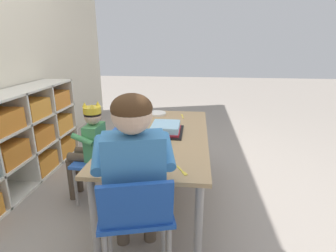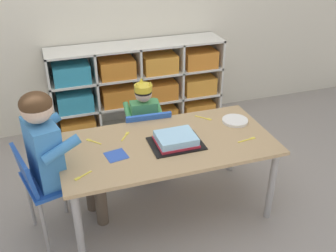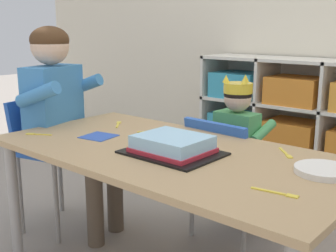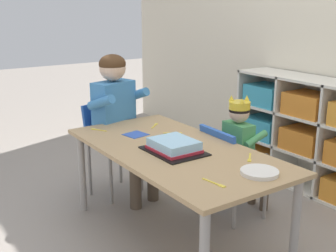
{
  "view_description": "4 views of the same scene",
  "coord_description": "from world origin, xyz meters",
  "px_view_note": "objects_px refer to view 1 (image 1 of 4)",
  "views": [
    {
      "loc": [
        -1.95,
        -0.27,
        1.29
      ],
      "look_at": [
        -0.04,
        -0.06,
        0.67
      ],
      "focal_mm": 28.45,
      "sensor_mm": 36.0,
      "label": 1
    },
    {
      "loc": [
        -0.72,
        -2.16,
        1.99
      ],
      "look_at": [
        0.01,
        0.02,
        0.71
      ],
      "focal_mm": 41.89,
      "sensor_mm": 36.0,
      "label": 2
    },
    {
      "loc": [
        1.06,
        -1.24,
        1.06
      ],
      "look_at": [
        0.02,
        -0.03,
        0.69
      ],
      "focal_mm": 45.98,
      "sensor_mm": 36.0,
      "label": 3
    },
    {
      "loc": [
        1.99,
        -1.41,
        1.41
      ],
      "look_at": [
        -0.03,
        -0.02,
        0.72
      ],
      "focal_mm": 46.66,
      "sensor_mm": 36.0,
      "label": 4
    }
  ],
  "objects_px": {
    "activity_table": "(160,141)",
    "fork_at_table_front_edge": "(182,171)",
    "birthday_cake_on_tray": "(166,129)",
    "fork_by_napkin": "(182,116)",
    "classroom_chair_blue": "(104,156)",
    "adult_helper_seated": "(134,168)",
    "classroom_chair_adult_side": "(136,216)",
    "fork_scattered_mid_table": "(131,145)",
    "paper_plate_stack": "(156,114)",
    "child_with_crown": "(90,140)",
    "fork_near_child_seat": "(140,119)",
    "fork_beside_plate_stack": "(122,159)"
  },
  "relations": [
    {
      "from": "classroom_chair_adult_side",
      "to": "paper_plate_stack",
      "type": "distance_m",
      "value": 1.43
    },
    {
      "from": "birthday_cake_on_tray",
      "to": "fork_beside_plate_stack",
      "type": "relative_size",
      "value": 3.42
    },
    {
      "from": "fork_beside_plate_stack",
      "to": "fork_scattered_mid_table",
      "type": "height_order",
      "value": "same"
    },
    {
      "from": "fork_near_child_seat",
      "to": "classroom_chair_blue",
      "type": "bearing_deg",
      "value": 17.75
    },
    {
      "from": "paper_plate_stack",
      "to": "fork_scattered_mid_table",
      "type": "relative_size",
      "value": 1.75
    },
    {
      "from": "child_with_crown",
      "to": "classroom_chair_adult_side",
      "type": "relative_size",
      "value": 1.2
    },
    {
      "from": "activity_table",
      "to": "fork_near_child_seat",
      "type": "relative_size",
      "value": 13.42
    },
    {
      "from": "classroom_chair_blue",
      "to": "classroom_chair_adult_side",
      "type": "bearing_deg",
      "value": 32.18
    },
    {
      "from": "adult_helper_seated",
      "to": "paper_plate_stack",
      "type": "distance_m",
      "value": 1.32
    },
    {
      "from": "child_with_crown",
      "to": "fork_scattered_mid_table",
      "type": "distance_m",
      "value": 0.47
    },
    {
      "from": "fork_beside_plate_stack",
      "to": "adult_helper_seated",
      "type": "bearing_deg",
      "value": -103.58
    },
    {
      "from": "classroom_chair_adult_side",
      "to": "paper_plate_stack",
      "type": "xyz_separation_m",
      "value": [
        1.42,
        0.11,
        0.15
      ]
    },
    {
      "from": "birthday_cake_on_tray",
      "to": "paper_plate_stack",
      "type": "xyz_separation_m",
      "value": [
        0.52,
        0.16,
        -0.02
      ]
    },
    {
      "from": "child_with_crown",
      "to": "classroom_chair_adult_side",
      "type": "bearing_deg",
      "value": 37.53
    },
    {
      "from": "classroom_chair_adult_side",
      "to": "adult_helper_seated",
      "type": "relative_size",
      "value": 0.65
    },
    {
      "from": "birthday_cake_on_tray",
      "to": "fork_beside_plate_stack",
      "type": "xyz_separation_m",
      "value": [
        -0.53,
        0.21,
        -0.03
      ]
    },
    {
      "from": "classroom_chair_blue",
      "to": "adult_helper_seated",
      "type": "relative_size",
      "value": 0.6
    },
    {
      "from": "activity_table",
      "to": "child_with_crown",
      "type": "xyz_separation_m",
      "value": [
        -0.02,
        0.58,
        -0.01
      ]
    },
    {
      "from": "classroom_chair_blue",
      "to": "fork_by_napkin",
      "type": "bearing_deg",
      "value": 135.75
    },
    {
      "from": "adult_helper_seated",
      "to": "birthday_cake_on_tray",
      "type": "bearing_deg",
      "value": -110.1
    },
    {
      "from": "paper_plate_stack",
      "to": "fork_by_napkin",
      "type": "distance_m",
      "value": 0.26
    },
    {
      "from": "fork_scattered_mid_table",
      "to": "fork_near_child_seat",
      "type": "relative_size",
      "value": 1.01
    },
    {
      "from": "classroom_chair_blue",
      "to": "birthday_cake_on_tray",
      "type": "distance_m",
      "value": 0.56
    },
    {
      "from": "fork_scattered_mid_table",
      "to": "fork_by_napkin",
      "type": "height_order",
      "value": "same"
    },
    {
      "from": "fork_scattered_mid_table",
      "to": "fork_at_table_front_edge",
      "type": "bearing_deg",
      "value": -8.35
    },
    {
      "from": "activity_table",
      "to": "adult_helper_seated",
      "type": "height_order",
      "value": "adult_helper_seated"
    },
    {
      "from": "activity_table",
      "to": "birthday_cake_on_tray",
      "type": "bearing_deg",
      "value": -36.77
    },
    {
      "from": "fork_scattered_mid_table",
      "to": "fork_by_napkin",
      "type": "relative_size",
      "value": 0.77
    },
    {
      "from": "activity_table",
      "to": "fork_at_table_front_edge",
      "type": "distance_m",
      "value": 0.64
    },
    {
      "from": "classroom_chair_blue",
      "to": "paper_plate_stack",
      "type": "bearing_deg",
      "value": 152.77
    },
    {
      "from": "fork_beside_plate_stack",
      "to": "paper_plate_stack",
      "type": "bearing_deg",
      "value": 45.51
    },
    {
      "from": "paper_plate_stack",
      "to": "fork_at_table_front_edge",
      "type": "distance_m",
      "value": 1.22
    },
    {
      "from": "birthday_cake_on_tray",
      "to": "paper_plate_stack",
      "type": "height_order",
      "value": "birthday_cake_on_tray"
    },
    {
      "from": "birthday_cake_on_tray",
      "to": "fork_by_napkin",
      "type": "relative_size",
      "value": 2.48
    },
    {
      "from": "adult_helper_seated",
      "to": "fork_at_table_front_edge",
      "type": "xyz_separation_m",
      "value": [
        0.13,
        -0.24,
        -0.07
      ]
    },
    {
      "from": "paper_plate_stack",
      "to": "fork_beside_plate_stack",
      "type": "bearing_deg",
      "value": 177.01
    },
    {
      "from": "birthday_cake_on_tray",
      "to": "fork_beside_plate_stack",
      "type": "bearing_deg",
      "value": 158.39
    },
    {
      "from": "activity_table",
      "to": "fork_near_child_seat",
      "type": "bearing_deg",
      "value": 32.76
    },
    {
      "from": "activity_table",
      "to": "fork_at_table_front_edge",
      "type": "height_order",
      "value": "fork_at_table_front_edge"
    },
    {
      "from": "classroom_chair_blue",
      "to": "child_with_crown",
      "type": "xyz_separation_m",
      "value": [
        0.01,
        0.11,
        0.14
      ]
    },
    {
      "from": "classroom_chair_blue",
      "to": "fork_scattered_mid_table",
      "type": "xyz_separation_m",
      "value": [
        -0.23,
        -0.29,
        0.21
      ]
    },
    {
      "from": "paper_plate_stack",
      "to": "fork_near_child_seat",
      "type": "height_order",
      "value": "paper_plate_stack"
    },
    {
      "from": "adult_helper_seated",
      "to": "birthday_cake_on_tray",
      "type": "relative_size",
      "value": 3.01
    },
    {
      "from": "adult_helper_seated",
      "to": "fork_by_napkin",
      "type": "xyz_separation_m",
      "value": [
        1.28,
        -0.18,
        -0.07
      ]
    },
    {
      "from": "activity_table",
      "to": "classroom_chair_blue",
      "type": "distance_m",
      "value": 0.49
    },
    {
      "from": "child_with_crown",
      "to": "adult_helper_seated",
      "type": "height_order",
      "value": "adult_helper_seated"
    },
    {
      "from": "adult_helper_seated",
      "to": "fork_near_child_seat",
      "type": "xyz_separation_m",
      "value": [
        1.12,
        0.21,
        -0.07
      ]
    },
    {
      "from": "classroom_chair_blue",
      "to": "fork_at_table_front_edge",
      "type": "xyz_separation_m",
      "value": [
        -0.58,
        -0.67,
        0.21
      ]
    },
    {
      "from": "classroom_chair_adult_side",
      "to": "adult_helper_seated",
      "type": "height_order",
      "value": "adult_helper_seated"
    },
    {
      "from": "classroom_chair_blue",
      "to": "activity_table",
      "type": "bearing_deg",
      "value": 95.89
    }
  ]
}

